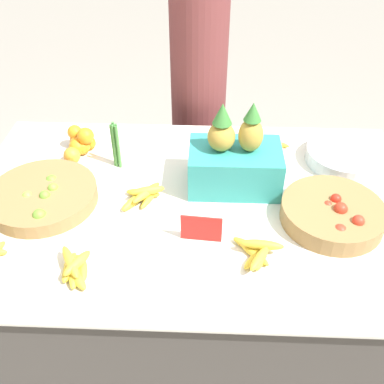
% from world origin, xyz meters
% --- Properties ---
extents(ground_plane, '(12.00, 12.00, 0.00)m').
position_xyz_m(ground_plane, '(0.00, 0.00, 0.00)').
color(ground_plane, gray).
extents(market_table, '(1.82, 1.18, 0.78)m').
position_xyz_m(market_table, '(0.00, 0.00, 0.39)').
color(market_table, '#4C4742').
rests_on(market_table, ground_plane).
extents(lime_bowl, '(0.43, 0.43, 0.08)m').
position_xyz_m(lime_bowl, '(-0.59, -0.03, 0.81)').
color(lime_bowl, olive).
rests_on(lime_bowl, market_table).
extents(tomato_basket, '(0.38, 0.38, 0.10)m').
position_xyz_m(tomato_basket, '(0.53, -0.09, 0.82)').
color(tomato_basket, olive).
rests_on(tomato_basket, market_table).
extents(orange_pile, '(0.13, 0.19, 0.13)m').
position_xyz_m(orange_pile, '(-0.52, 0.33, 0.83)').
color(orange_pile, orange).
rests_on(orange_pile, market_table).
extents(metal_bowl, '(0.34, 0.34, 0.06)m').
position_xyz_m(metal_bowl, '(0.66, 0.30, 0.81)').
color(metal_bowl, silver).
rests_on(metal_bowl, market_table).
extents(price_sign, '(0.15, 0.02, 0.11)m').
position_xyz_m(price_sign, '(0.04, -0.21, 0.83)').
color(price_sign, red).
rests_on(price_sign, market_table).
extents(produce_crate, '(0.37, 0.24, 0.38)m').
position_xyz_m(produce_crate, '(0.17, 0.12, 0.90)').
color(produce_crate, teal).
rests_on(produce_crate, market_table).
extents(veg_bundle, '(0.04, 0.04, 0.21)m').
position_xyz_m(veg_bundle, '(-0.33, 0.23, 0.88)').
color(veg_bundle, '#4C8E42').
rests_on(veg_bundle, market_table).
extents(banana_bunch_front_right, '(0.13, 0.18, 0.06)m').
position_xyz_m(banana_bunch_front_right, '(-0.37, -0.39, 0.80)').
color(banana_bunch_front_right, gold).
rests_on(banana_bunch_front_right, market_table).
extents(banana_bunch_front_center, '(0.18, 0.19, 0.06)m').
position_xyz_m(banana_bunch_front_center, '(0.24, -0.29, 0.80)').
color(banana_bunch_front_center, gold).
rests_on(banana_bunch_front_center, market_table).
extents(banana_bunch_front_left, '(0.17, 0.16, 0.06)m').
position_xyz_m(banana_bunch_front_left, '(-0.19, 0.00, 0.81)').
color(banana_bunch_front_left, gold).
rests_on(banana_bunch_front_left, market_table).
extents(banana_bunch_back_center, '(0.17, 0.17, 0.03)m').
position_xyz_m(banana_bunch_back_center, '(0.35, 0.41, 0.79)').
color(banana_bunch_back_center, gold).
rests_on(banana_bunch_back_center, market_table).
extents(vendor_person, '(0.30, 0.30, 1.51)m').
position_xyz_m(vendor_person, '(-0.00, 0.87, 0.70)').
color(vendor_person, brown).
rests_on(vendor_person, ground_plane).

